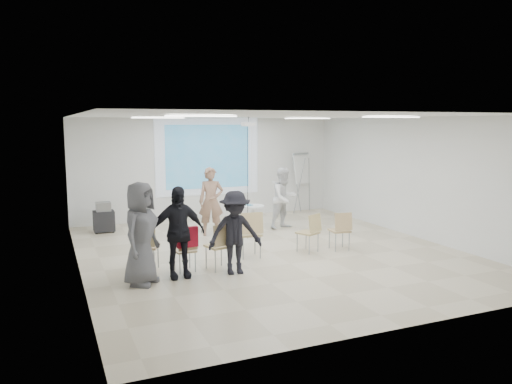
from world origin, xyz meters
name	(u,v)px	position (x,y,z in m)	size (l,w,h in m)	color
floor	(270,254)	(0.00, 0.00, -0.05)	(8.00, 9.00, 0.10)	beige
ceiling	(271,114)	(0.00, 0.00, 3.05)	(8.00, 9.00, 0.10)	white
wall_back	(208,168)	(0.00, 4.55, 1.50)	(8.00, 0.10, 3.00)	silver
wall_left	(74,196)	(-4.05, 0.00, 1.50)	(0.10, 9.00, 3.00)	silver
wall_right	(418,177)	(4.05, 0.00, 1.50)	(0.10, 9.00, 3.00)	silver
projection_halo	(208,157)	(0.00, 4.49, 1.85)	(3.20, 0.01, 2.30)	silver
projection_image	(208,157)	(0.00, 4.47, 1.85)	(2.60, 0.01, 1.90)	teal
pedestal_table	(253,217)	(0.45, 2.05, 0.40)	(0.63, 0.63, 0.73)	white
player_left	(211,197)	(-0.67, 2.15, 0.99)	(0.72, 0.49, 1.97)	#A07862
player_right	(284,195)	(1.42, 2.18, 0.92)	(0.88, 0.71, 1.84)	white
controller_left	(215,183)	(-0.49, 2.40, 1.30)	(0.04, 0.12, 0.04)	white
controller_right	(274,182)	(1.24, 2.43, 1.24)	(0.04, 0.12, 0.04)	silver
chair_far_left	(146,243)	(-2.81, -0.38, 0.56)	(0.60, 0.61, 0.94)	tan
chair_left_mid	(186,248)	(-2.11, -0.72, 0.48)	(0.42, 0.44, 0.82)	tan
chair_left_inner	(220,243)	(-1.45, -0.86, 0.55)	(0.53, 0.55, 0.93)	tan
chair_center	(250,231)	(-0.58, -0.27, 0.59)	(0.51, 0.55, 1.00)	tan
chair_right_inner	(311,230)	(0.81, -0.37, 0.52)	(0.55, 0.57, 0.87)	tan
chair_right_far	(341,228)	(1.53, -0.48, 0.52)	(0.46, 0.49, 0.88)	tan
red_jacket	(187,237)	(-2.11, -0.87, 0.72)	(0.40, 0.09, 0.39)	maroon
laptop	(218,244)	(-1.47, -0.76, 0.50)	(0.34, 0.25, 0.03)	black
audience_left	(178,225)	(-2.32, -0.98, 0.98)	(1.14, 0.69, 1.96)	black
audience_mid	(235,227)	(-1.27, -1.18, 0.90)	(1.17, 0.64, 1.81)	black
audience_outer	(141,227)	(-3.02, -1.12, 1.03)	(1.01, 0.66, 2.06)	#57585D
flipchart_easel	(302,169)	(2.99, 4.14, 1.40)	(0.77, 0.61, 1.90)	gray
av_cart	(104,218)	(-3.17, 3.59, 0.37)	(0.53, 0.43, 0.79)	black
ceiling_projector	(249,130)	(0.10, 1.49, 2.69)	(0.30, 0.25, 3.00)	white
fluor_panel_nw	(158,118)	(-2.00, 2.00, 2.97)	(1.20, 0.30, 0.02)	white
fluor_panel_ne	(307,118)	(2.00, 2.00, 2.97)	(1.20, 0.30, 0.02)	white
fluor_panel_sw	(201,116)	(-2.00, -1.50, 2.97)	(1.20, 0.30, 0.02)	white
fluor_panel_se	(391,117)	(2.00, -1.50, 2.97)	(1.20, 0.30, 0.02)	white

